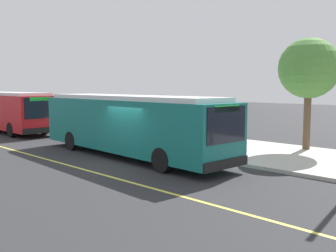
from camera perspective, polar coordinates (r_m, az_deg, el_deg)
ground_plane at (r=17.01m, az=-5.57°, el=-5.54°), size 120.00×120.00×0.00m
sidewalk_curb at (r=21.27m, az=6.96°, el=-3.04°), size 44.00×6.40×0.15m
lane_stripe_center at (r=15.72m, az=-11.79°, el=-6.57°), size 36.00×0.14×0.01m
transit_bus_main at (r=18.39m, az=-5.79°, el=0.42°), size 12.06×3.15×2.95m
transit_bus_second at (r=30.72m, az=-22.67°, el=2.19°), size 10.40×2.79×2.95m
bus_shelter at (r=23.41m, az=-1.06°, el=2.36°), size 2.90×1.60×2.48m
waiting_bench at (r=23.54m, az=-1.01°, el=-0.76°), size 1.60×0.48×0.95m
route_sign_post at (r=20.63m, az=-0.99°, el=1.99°), size 0.44×0.08×2.80m
pedestrian_commuter at (r=21.44m, az=-3.07°, el=-0.12°), size 0.24×0.40×1.69m
street_tree_near_shelter at (r=20.76m, az=20.34°, el=8.02°), size 3.06×3.06×5.68m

